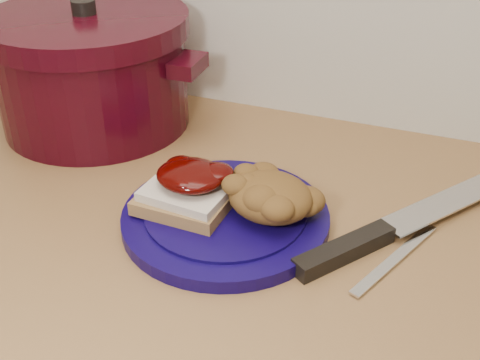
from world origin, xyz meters
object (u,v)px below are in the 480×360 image
(plate, at_px, (226,218))
(pepper_grinder, at_px, (42,69))
(chef_knife, at_px, (376,235))
(butter_knife, at_px, (396,258))
(dutch_oven, at_px, (92,69))

(plate, relative_size, pepper_grinder, 2.01)
(chef_knife, relative_size, butter_knife, 1.88)
(chef_knife, relative_size, pepper_grinder, 2.48)
(plate, distance_m, chef_knife, 0.17)
(butter_knife, distance_m, pepper_grinder, 0.62)
(chef_knife, xyz_separation_m, pepper_grinder, (-0.56, 0.17, 0.05))
(plate, xyz_separation_m, pepper_grinder, (-0.39, 0.20, 0.05))
(pepper_grinder, bearing_deg, chef_knife, -17.07)
(plate, height_order, chef_knife, chef_knife)
(chef_knife, distance_m, butter_knife, 0.04)
(plate, distance_m, dutch_oven, 0.34)
(dutch_oven, relative_size, pepper_grinder, 2.91)
(butter_knife, bearing_deg, dutch_oven, 92.60)
(dutch_oven, bearing_deg, pepper_grinder, 167.08)
(dutch_oven, height_order, pepper_grinder, dutch_oven)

